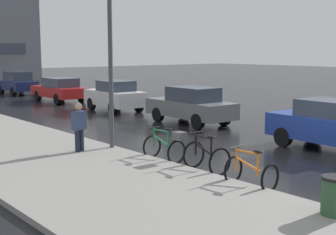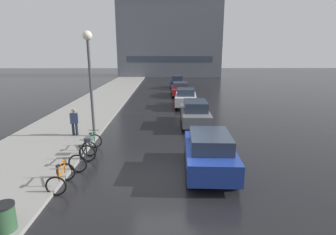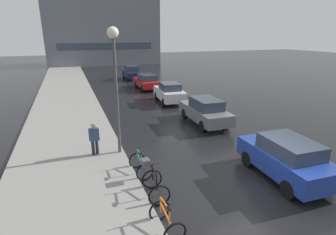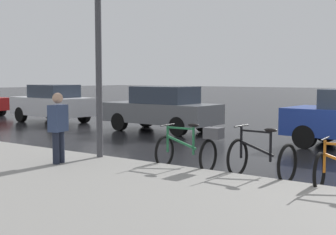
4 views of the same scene
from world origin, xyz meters
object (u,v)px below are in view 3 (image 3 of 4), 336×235
bicycle_second (155,186)px  bicycle_third (142,164)px  car_blue (286,158)px  car_red (147,81)px  bicycle_nearest (167,220)px  car_grey (205,111)px  pedestrian (94,138)px  car_navy (132,72)px  car_white (169,93)px  streetlamp (115,66)px

bicycle_second → bicycle_third: bearing=92.1°
bicycle_second → car_blue: (5.02, -0.56, 0.41)m
bicycle_third → car_red: (5.05, 16.35, 0.26)m
bicycle_nearest → car_grey: bearing=55.3°
bicycle_nearest → pedestrian: (-1.34, 5.52, 0.52)m
bicycle_second → pedestrian: size_ratio=0.72×
car_navy → pedestrian: (-6.51, -20.36, 0.08)m
bicycle_nearest → car_white: size_ratio=0.29×
car_red → streetlamp: (-5.50, -14.16, 3.25)m
car_grey → pedestrian: 7.22m
car_red → car_blue: bearing=-89.9°
bicycle_nearest → pedestrian: bearing=103.6°
bicycle_second → car_red: 18.54m
car_white → pedestrian: size_ratio=2.43×
pedestrian → bicycle_second: bearing=-67.8°
bicycle_third → pedestrian: (-1.51, 2.33, 0.41)m
pedestrian → streetlamp: size_ratio=0.29×
car_red → bicycle_third: bearing=-107.2°
bicycle_second → pedestrian: bearing=112.2°
car_blue → streetlamp: streetlamp is taller
bicycle_nearest → bicycle_second: bicycle_second is taller
bicycle_second → pedestrian: (-1.57, 3.83, 0.49)m
car_grey → car_white: (-0.13, 5.69, 0.00)m
car_grey → car_red: size_ratio=1.00×
streetlamp → pedestrian: bearing=172.5°
bicycle_third → car_white: car_white is taller
car_grey → car_blue: bearing=-91.9°
bicycle_nearest → streetlamp: 6.49m
car_blue → car_navy: 24.76m
bicycle_second → car_red: bearing=74.4°
car_blue → car_grey: 6.78m
bicycle_second → car_white: size_ratio=0.30×
car_navy → streetlamp: 21.45m
car_white → pedestrian: bearing=-129.6°
bicycle_nearest → streetlamp: streetlamp is taller
bicycle_second → bicycle_third: bicycle_second is taller
car_grey → pedestrian: (-6.82, -2.39, 0.10)m
bicycle_third → car_white: bearing=63.6°
streetlamp → bicycle_nearest: bearing=-87.1°
bicycle_second → car_navy: (4.95, 24.20, 0.41)m
car_red → car_white: bearing=-88.8°
car_white → car_grey: bearing=-88.7°
bicycle_nearest → car_blue: (5.25, 1.13, 0.44)m
car_blue → car_navy: (-0.07, 24.76, -0.00)m
car_red → pedestrian: (-6.56, -14.02, 0.14)m
bicycle_nearest → car_white: car_white is taller
car_white → bicycle_nearest: bearing=-111.5°
bicycle_nearest → car_blue: size_ratio=0.29×
car_blue → car_white: 12.47m
car_white → pedestrian: (-6.69, -8.08, 0.10)m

